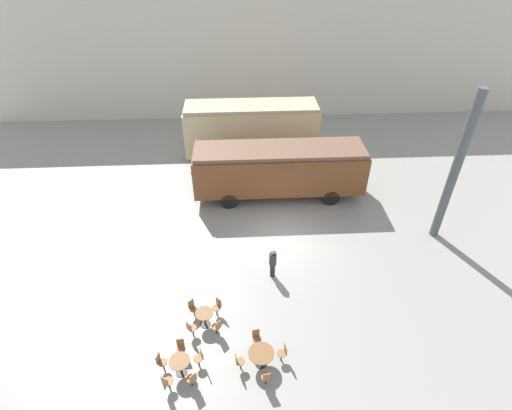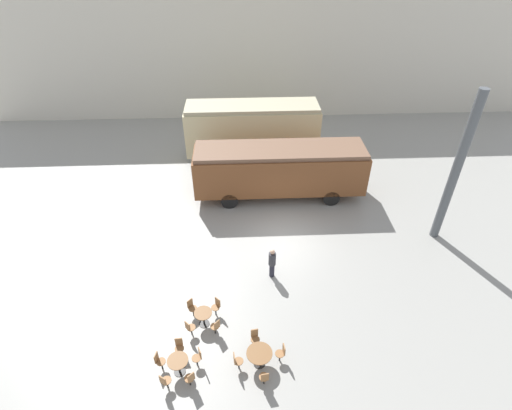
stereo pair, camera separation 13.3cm
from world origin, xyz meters
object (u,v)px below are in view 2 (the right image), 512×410
Objects in this scene: passenger_coach_vintage at (252,128)px; cafe_chair_0 at (216,326)px; cafe_table_mid at (259,355)px; visitor_person at (272,262)px; cafe_table_near at (203,316)px; cafe_table_far at (178,363)px; passenger_coach_wooden at (280,168)px.

passenger_coach_vintage is 10.01× the size of cafe_chair_0.
cafe_table_mid is 4.63m from visitor_person.
passenger_coach_vintage is 14.08m from cafe_table_near.
passenger_coach_vintage is 8.89× the size of cafe_table_mid.
cafe_table_far is at bearing -101.95° from passenger_coach_vintage.
visitor_person is (-0.94, -6.65, -1.00)m from passenger_coach_wooden.
cafe_chair_0 is at bearing 139.73° from cafe_table_mid.
cafe_table_near is 0.76× the size of cafe_table_mid.
passenger_coach_wooden reaches higher than cafe_table_mid.
cafe_table_near is (-3.97, -9.26, -1.35)m from passenger_coach_wooden.
cafe_table_near is at bearing -113.22° from passenger_coach_wooden.
cafe_table_far is (-0.80, -2.11, 0.03)m from cafe_table_near.
visitor_person is at bearing 79.65° from cafe_table_mid.
passenger_coach_vintage is at bearing 78.05° from cafe_table_far.
cafe_chair_0 is (1.32, 1.59, -0.06)m from cafe_table_far.
cafe_table_near is 0.95× the size of cafe_table_far.
cafe_table_far reaches higher than cafe_table_mid.
passenger_coach_vintage is 5.33× the size of visitor_person.
visitor_person reaches higher than cafe_table_near.
cafe_table_near is 0.74m from cafe_chair_0.
cafe_table_mid is at bearing -91.30° from passenger_coach_vintage.
cafe_table_mid is 1.13× the size of cafe_chair_0.
cafe_table_mid is 0.60× the size of visitor_person.
cafe_table_mid is (2.20, -1.94, 0.06)m from cafe_table_near.
cafe_table_near is at bearing 69.38° from cafe_table_far.
visitor_person reaches higher than cafe_table_mid.
passenger_coach_wooden is 10.16m from cafe_table_near.
passenger_coach_wooden is at bearing 81.03° from cafe_table_mid.
visitor_person is at bearing -87.55° from passenger_coach_vintage.
passenger_coach_vintage is 0.88× the size of passenger_coach_wooden.
passenger_coach_vintage is 16.29m from cafe_table_far.
visitor_person is at bearing 40.68° from cafe_table_near.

